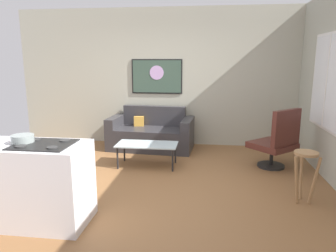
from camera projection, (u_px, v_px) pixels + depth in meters
ground at (147, 188)px, 4.45m from camera, size 6.40×6.40×0.04m
back_wall at (169, 78)px, 6.51m from camera, size 6.40×0.05×2.80m
couch at (151, 134)px, 6.33m from camera, size 1.71×0.91×0.83m
coffee_table at (147, 146)px, 5.26m from camera, size 1.01×0.50×0.39m
armchair at (277, 141)px, 5.12m from camera, size 0.88×0.87×1.00m
bar_stool at (305, 165)px, 3.88m from camera, size 0.34×0.33×0.66m
kitchen_counter at (26, 183)px, 3.43m from camera, size 1.37×0.63×0.91m
mixing_bowl at (23, 139)px, 3.36m from camera, size 0.23×0.23×0.09m
wall_painting at (157, 76)px, 6.49m from camera, size 1.06×0.03×0.71m
window at (327, 82)px, 4.69m from camera, size 0.03×1.28×1.44m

